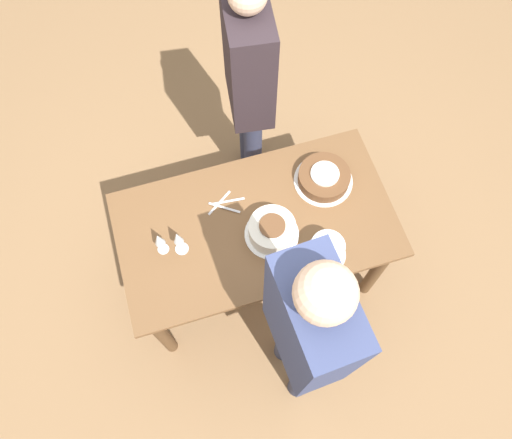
{
  "coord_description": "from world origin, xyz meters",
  "views": [
    {
      "loc": [
        0.29,
        0.96,
        3.08
      ],
      "look_at": [
        0.0,
        0.0,
        0.82
      ],
      "focal_mm": 35.0,
      "sensor_mm": 36.0,
      "label": 1
    }
  ],
  "objects_px": {
    "cake_back_decorated": "(327,250)",
    "wine_glass_near": "(159,240)",
    "cake_front_chocolate": "(324,178)",
    "cake_center_white": "(272,230)",
    "wine_glass_far": "(178,239)",
    "person_cutting": "(249,80)",
    "person_watching": "(306,333)"
  },
  "relations": [
    {
      "from": "wine_glass_far",
      "to": "person_cutting",
      "type": "distance_m",
      "value": 0.94
    },
    {
      "from": "cake_front_chocolate",
      "to": "cake_back_decorated",
      "type": "distance_m",
      "value": 0.41
    },
    {
      "from": "wine_glass_near",
      "to": "cake_center_white",
      "type": "bearing_deg",
      "value": 171.66
    },
    {
      "from": "cake_front_chocolate",
      "to": "cake_back_decorated",
      "type": "relative_size",
      "value": 1.52
    },
    {
      "from": "cake_front_chocolate",
      "to": "cake_back_decorated",
      "type": "height_order",
      "value": "cake_back_decorated"
    },
    {
      "from": "cake_front_chocolate",
      "to": "cake_back_decorated",
      "type": "bearing_deg",
      "value": 71.23
    },
    {
      "from": "cake_front_chocolate",
      "to": "cake_center_white",
      "type": "bearing_deg",
      "value": 30.92
    },
    {
      "from": "cake_back_decorated",
      "to": "person_cutting",
      "type": "xyz_separation_m",
      "value": [
        0.1,
        -0.98,
        0.14
      ]
    },
    {
      "from": "person_cutting",
      "to": "cake_center_white",
      "type": "bearing_deg",
      "value": -1.22
    },
    {
      "from": "cake_front_chocolate",
      "to": "person_watching",
      "type": "height_order",
      "value": "person_watching"
    },
    {
      "from": "cake_front_chocolate",
      "to": "wine_glass_near",
      "type": "height_order",
      "value": "wine_glass_near"
    },
    {
      "from": "wine_glass_far",
      "to": "person_watching",
      "type": "height_order",
      "value": "person_watching"
    },
    {
      "from": "wine_glass_near",
      "to": "person_cutting",
      "type": "distance_m",
      "value": 0.98
    },
    {
      "from": "cake_back_decorated",
      "to": "person_watching",
      "type": "distance_m",
      "value": 0.53
    },
    {
      "from": "person_watching",
      "to": "cake_back_decorated",
      "type": "bearing_deg",
      "value": -37.31
    },
    {
      "from": "cake_center_white",
      "to": "cake_front_chocolate",
      "type": "bearing_deg",
      "value": -149.08
    },
    {
      "from": "wine_glass_far",
      "to": "person_cutting",
      "type": "relative_size",
      "value": 0.12
    },
    {
      "from": "cake_center_white",
      "to": "person_cutting",
      "type": "distance_m",
      "value": 0.82
    },
    {
      "from": "cake_front_chocolate",
      "to": "wine_glass_near",
      "type": "bearing_deg",
      "value": 8.43
    },
    {
      "from": "cake_front_chocolate",
      "to": "wine_glass_far",
      "type": "distance_m",
      "value": 0.82
    },
    {
      "from": "wine_glass_far",
      "to": "cake_center_white",
      "type": "bearing_deg",
      "value": 173.11
    },
    {
      "from": "cake_back_decorated",
      "to": "wine_glass_near",
      "type": "distance_m",
      "value": 0.8
    },
    {
      "from": "wine_glass_far",
      "to": "cake_back_decorated",
      "type": "bearing_deg",
      "value": 160.81
    },
    {
      "from": "cake_center_white",
      "to": "cake_front_chocolate",
      "type": "xyz_separation_m",
      "value": [
        -0.35,
        -0.21,
        -0.02
      ]
    },
    {
      "from": "cake_back_decorated",
      "to": "wine_glass_near",
      "type": "bearing_deg",
      "value": -18.78
    },
    {
      "from": "cake_front_chocolate",
      "to": "wine_glass_far",
      "type": "bearing_deg",
      "value": 11.04
    },
    {
      "from": "cake_back_decorated",
      "to": "person_cutting",
      "type": "height_order",
      "value": "person_cutting"
    },
    {
      "from": "person_cutting",
      "to": "cake_front_chocolate",
      "type": "bearing_deg",
      "value": 28.55
    },
    {
      "from": "wine_glass_near",
      "to": "person_cutting",
      "type": "height_order",
      "value": "person_cutting"
    },
    {
      "from": "wine_glass_near",
      "to": "person_watching",
      "type": "height_order",
      "value": "person_watching"
    },
    {
      "from": "cake_back_decorated",
      "to": "person_cutting",
      "type": "bearing_deg",
      "value": -84.42
    },
    {
      "from": "cake_center_white",
      "to": "cake_back_decorated",
      "type": "bearing_deg",
      "value": 140.85
    }
  ]
}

